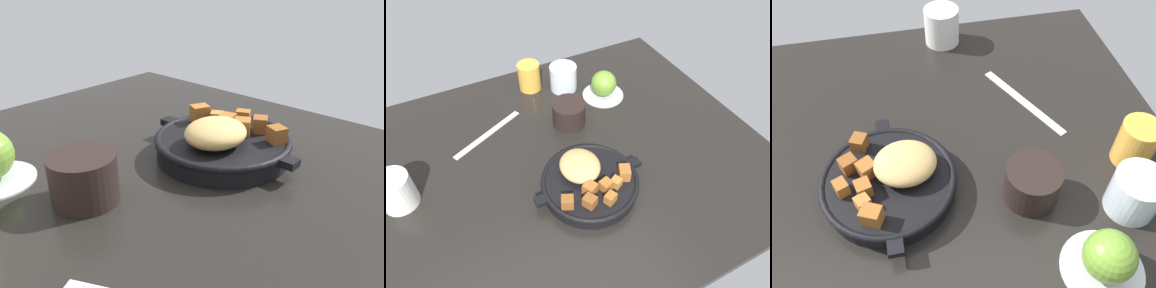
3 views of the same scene
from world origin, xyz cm
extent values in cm
cube|color=black|center=(0.00, 0.00, -1.20)|extent=(95.95, 82.76, 2.40)
cylinder|color=black|center=(-1.93, -11.69, 1.72)|extent=(21.71, 21.71, 3.45)
torus|color=black|center=(-1.93, -11.69, 3.17)|extent=(22.47, 22.47, 1.20)
cube|color=black|center=(10.13, -11.69, 2.93)|extent=(2.64, 2.40, 1.20)
cube|color=black|center=(-13.99, -11.69, 2.93)|extent=(2.64, 2.40, 1.20)
ellipsoid|color=tan|center=(-2.88, -8.52, 5.53)|extent=(9.21, 10.30, 4.17)
cube|color=#935623|center=(-0.25, -15.50, 4.67)|extent=(3.00, 2.94, 2.45)
cube|color=#A86B2D|center=(2.54, -15.74, 4.51)|extent=(2.85, 2.87, 2.14)
cube|color=brown|center=(-5.18, -17.67, 4.75)|extent=(3.27, 3.39, 2.60)
cube|color=#935623|center=(-3.59, -14.77, 4.79)|extent=(3.57, 3.60, 2.68)
cube|color=#935623|center=(-0.85, -18.89, 4.65)|extent=(2.99, 2.76, 2.40)
cube|color=#935623|center=(5.37, -14.49, 4.96)|extent=(3.53, 3.79, 3.03)
cube|color=brown|center=(-9.48, -15.70, 4.76)|extent=(3.38, 3.26, 2.63)
cylinder|color=black|center=(3.81, 11.11, 3.37)|extent=(9.09, 9.09, 6.75)
camera|label=1|loc=(-36.63, 35.21, 29.38)|focal=36.42mm
camera|label=2|loc=(-26.09, -53.35, 65.53)|focal=32.13mm
camera|label=3|loc=(37.63, -7.37, 57.20)|focal=37.62mm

